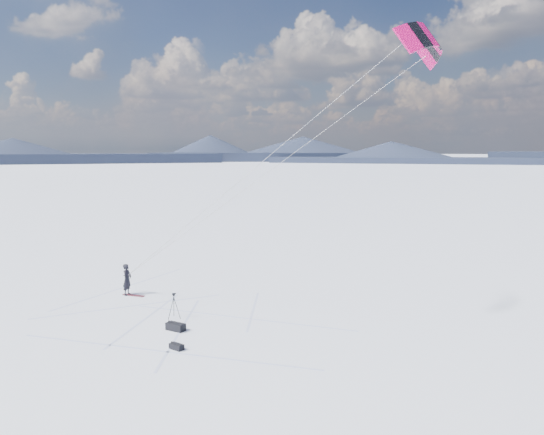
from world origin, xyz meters
The scene contains 9 objects.
ground centered at (0.00, 0.00, 0.00)m, with size 1800.00×1800.00×0.00m, color white.
horizon_hills centered at (0.00, 0.00, 3.10)m, with size 704.00×704.42×8.01m.
snow_tracks centered at (0.33, 0.01, 0.00)m, with size 17.62×10.25×0.01m.
snowkiter centered at (-3.08, 2.26, 0.00)m, with size 0.67×0.44×1.83m, color black.
snowboard centered at (-2.67, 2.31, 0.02)m, with size 1.39×0.26×0.04m, color maroon.
tripod centered at (2.05, 0.26, 0.83)m, with size 0.60×0.61×1.29m.
gear_bag_a centered at (3.27, -1.10, 0.18)m, with size 0.91×0.44×0.41m.
gear_bag_b centered at (4.84, -2.93, 0.13)m, with size 0.67×0.38×0.29m.
power_kite centered at (13.03, 3.38, 12.68)m, with size 17.29×4.85×12.43m.
Camera 1 is at (18.91, -19.64, 8.40)m, focal length 35.00 mm.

